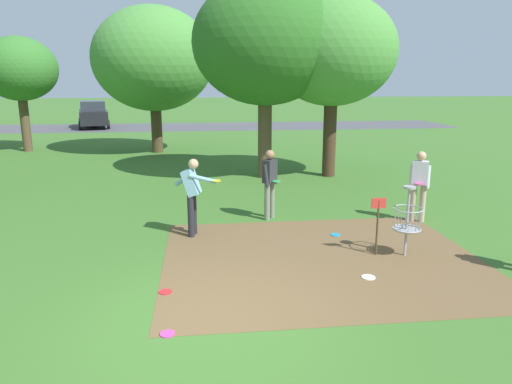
% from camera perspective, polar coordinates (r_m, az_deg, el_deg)
% --- Properties ---
extents(ground_plane, '(160.00, 160.00, 0.00)m').
position_cam_1_polar(ground_plane, '(7.01, -5.66, -15.44)').
color(ground_plane, '#3D6B28').
extents(dirt_tee_pad, '(6.03, 5.01, 0.01)m').
position_cam_1_polar(dirt_tee_pad, '(9.27, 7.93, -7.98)').
color(dirt_tee_pad, brown).
rests_on(dirt_tee_pad, ground).
extents(disc_golf_basket, '(0.98, 0.58, 1.39)m').
position_cam_1_polar(disc_golf_basket, '(9.57, 17.36, -3.05)').
color(disc_golf_basket, '#9E9EA3').
rests_on(disc_golf_basket, ground).
extents(player_foreground_watching, '(0.45, 0.46, 1.71)m').
position_cam_1_polar(player_foreground_watching, '(11.50, 1.67, 1.40)').
color(player_foreground_watching, slate).
rests_on(player_foreground_watching, ground).
extents(player_waiting_left, '(0.49, 0.45, 1.71)m').
position_cam_1_polar(player_waiting_left, '(11.94, 19.02, 1.11)').
color(player_waiting_left, tan).
rests_on(player_waiting_left, ground).
extents(player_waiting_right, '(1.01, 0.72, 1.71)m').
position_cam_1_polar(player_waiting_right, '(10.35, -7.66, 0.01)').
color(player_waiting_right, '#232328').
rests_on(player_waiting_right, ground).
extents(frisbee_near_basket, '(0.21, 0.21, 0.02)m').
position_cam_1_polar(frisbee_near_basket, '(7.99, -10.82, -11.71)').
color(frisbee_near_basket, red).
rests_on(frisbee_near_basket, ground).
extents(frisbee_by_tee, '(0.21, 0.21, 0.02)m').
position_cam_1_polar(frisbee_by_tee, '(10.67, 9.51, -5.10)').
color(frisbee_by_tee, '#1E93DB').
rests_on(frisbee_by_tee, ground).
extents(frisbee_mid_grass, '(0.20, 0.20, 0.02)m').
position_cam_1_polar(frisbee_mid_grass, '(6.82, -10.60, -16.40)').
color(frisbee_mid_grass, '#E53D99').
rests_on(frisbee_mid_grass, ground).
extents(frisbee_far_left, '(0.24, 0.24, 0.02)m').
position_cam_1_polar(frisbee_far_left, '(8.61, 13.34, -9.94)').
color(frisbee_far_left, white).
rests_on(frisbee_far_left, ground).
extents(tree_near_right, '(5.42, 5.42, 6.51)m').
position_cam_1_polar(tree_near_right, '(22.53, -12.23, 15.32)').
color(tree_near_right, '#4C3823').
rests_on(tree_near_right, ground).
extents(tree_mid_center, '(4.29, 4.29, 6.09)m').
position_cam_1_polar(tree_mid_center, '(16.73, 9.19, 16.32)').
color(tree_mid_center, '#422D1E').
rests_on(tree_mid_center, ground).
extents(tree_mid_right, '(4.82, 4.82, 6.57)m').
position_cam_1_polar(tree_mid_right, '(16.35, 1.12, 17.46)').
color(tree_mid_right, brown).
rests_on(tree_mid_right, ground).
extents(tree_far_left, '(3.40, 3.40, 5.24)m').
position_cam_1_polar(tree_far_left, '(24.88, -26.56, 13.03)').
color(tree_far_left, brown).
rests_on(tree_far_left, ground).
extents(parking_lot_strip, '(36.00, 6.00, 0.01)m').
position_cam_1_polar(parking_lot_strip, '(34.38, -6.59, 7.81)').
color(parking_lot_strip, '#4C4C51').
rests_on(parking_lot_strip, ground).
extents(parked_car_leftmost, '(2.69, 4.50, 1.84)m').
position_cam_1_polar(parked_car_leftmost, '(35.23, -18.96, 8.81)').
color(parked_car_leftmost, black).
rests_on(parked_car_leftmost, ground).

